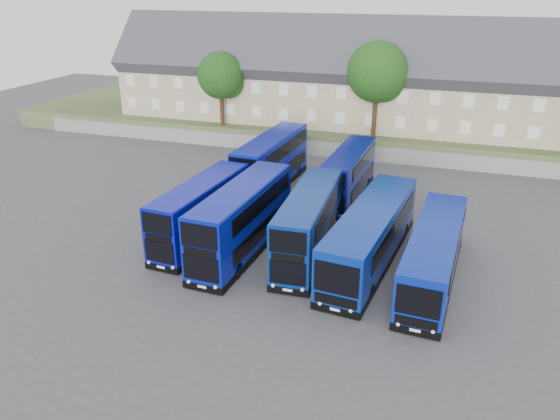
{
  "coord_description": "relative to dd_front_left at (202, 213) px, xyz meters",
  "views": [
    {
      "loc": [
        9.86,
        -27.21,
        16.36
      ],
      "look_at": [
        -0.71,
        4.5,
        2.2
      ],
      "focal_mm": 35.0,
      "sensor_mm": 36.0,
      "label": 1
    }
  ],
  "objects": [
    {
      "name": "coach_east_b",
      "position": [
        15.16,
        -0.78,
        -0.37
      ],
      "size": [
        3.23,
        12.12,
        3.28
      ],
      "rotation": [
        0.0,
        0.0,
        -0.06
      ],
      "color": "#081F9A",
      "rests_on": "ground"
    },
    {
      "name": "dd_front_mid",
      "position": [
        3.26,
        -0.81,
        0.18
      ],
      "size": [
        3.07,
        11.16,
        4.39
      ],
      "rotation": [
        0.0,
        0.0,
        -0.05
      ],
      "color": "#08159B",
      "rests_on": "ground"
    },
    {
      "name": "ground",
      "position": [
        5.72,
        -2.91,
        -1.97
      ],
      "size": [
        120.0,
        120.0,
        0.0
      ],
      "primitive_type": "plane",
      "color": "#424247",
      "rests_on": "ground"
    },
    {
      "name": "dd_rear_left",
      "position": [
        1.13,
        10.88,
        0.18
      ],
      "size": [
        3.14,
        11.14,
        4.38
      ],
      "rotation": [
        0.0,
        0.0,
        -0.06
      ],
      "color": "#0815A3",
      "rests_on": "ground"
    },
    {
      "name": "retaining_wall",
      "position": [
        5.72,
        21.09,
        -1.22
      ],
      "size": [
        70.0,
        0.4,
        1.5
      ],
      "primitive_type": "cube",
      "color": "slate",
      "rests_on": "ground"
    },
    {
      "name": "dd_rear_right",
      "position": [
        7.75,
        10.56,
        -0.04
      ],
      "size": [
        2.61,
        9.98,
        3.94
      ],
      "rotation": [
        0.0,
        0.0,
        -0.03
      ],
      "color": "#070F85",
      "rests_on": "ground"
    },
    {
      "name": "earth_bank",
      "position": [
        5.72,
        31.09,
        -0.97
      ],
      "size": [
        80.0,
        20.0,
        2.0
      ],
      "primitive_type": "cube",
      "color": "#45552F",
      "rests_on": "ground"
    },
    {
      "name": "dd_front_right",
      "position": [
        7.41,
        0.09,
        0.07
      ],
      "size": [
        2.95,
        10.59,
        4.16
      ],
      "rotation": [
        0.0,
        0.0,
        0.05
      ],
      "color": "navy",
      "rests_on": "ground"
    },
    {
      "name": "tree_west",
      "position": [
        -8.13,
        22.19,
        5.08
      ],
      "size": [
        4.8,
        4.8,
        7.65
      ],
      "color": "#382314",
      "rests_on": "earth_bank"
    },
    {
      "name": "tree_mid",
      "position": [
        7.87,
        22.69,
        6.09
      ],
      "size": [
        5.76,
        5.76,
        9.18
      ],
      "color": "#382314",
      "rests_on": "earth_bank"
    },
    {
      "name": "terrace_row",
      "position": [
        8.72,
        27.09,
        4.62
      ],
      "size": [
        60.0,
        10.4,
        11.2
      ],
      "color": "tan",
      "rests_on": "earth_bank"
    },
    {
      "name": "coach_east_a",
      "position": [
        11.3,
        0.32,
        -0.21
      ],
      "size": [
        4.08,
        13.34,
        3.59
      ],
      "rotation": [
        0.0,
        0.0,
        -0.1
      ],
      "color": "#072592",
      "rests_on": "ground"
    },
    {
      "name": "dd_front_left",
      "position": [
        0.0,
        0.0,
        0.0
      ],
      "size": [
        3.04,
        10.26,
        4.02
      ],
      "rotation": [
        0.0,
        0.0,
        -0.07
      ],
      "color": "#080E9E",
      "rests_on": "ground"
    }
  ]
}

